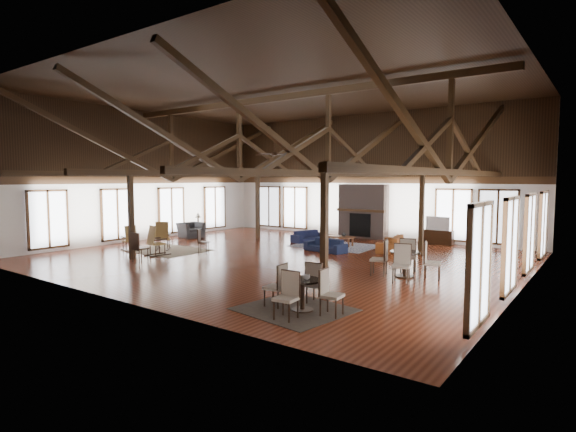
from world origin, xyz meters
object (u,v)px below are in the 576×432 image
Objects in this scene: sofa_orange at (390,243)px; cafe_table_near at (303,289)px; coffee_table at (341,237)px; armchair at (191,230)px; tv_console at (439,237)px; sofa_navy_front at (325,245)px; sofa_navy_left at (309,236)px; cafe_table_far at (405,259)px.

sofa_orange is 9.08m from cafe_table_near.
coffee_table is 1.03× the size of armchair.
sofa_orange is 3.14m from tv_console.
sofa_navy_front is 1.70m from coffee_table.
cafe_table_far reaches higher than sofa_navy_left.
cafe_table_near reaches higher than sofa_navy_left.
tv_console is (3.21, 3.07, -0.06)m from coffee_table.
armchair is at bearing -91.03° from sofa_orange.
cafe_table_near reaches higher than sofa_orange.
sofa_orange reaches higher than sofa_navy_left.
sofa_navy_front is 5.02m from cafe_table_far.
sofa_orange is at bearing 101.31° from cafe_table_near.
cafe_table_far is at bearing -91.52° from armchair.
cafe_table_near is 0.91× the size of cafe_table_far.
sofa_navy_front is 7.57m from armchair.
coffee_table is at bearing -65.71° from armchair.
sofa_orange is 1.80× the size of armchair.
sofa_orange is at bearing 51.90° from sofa_navy_front.
cafe_table_far is at bearing 15.26° from sofa_orange.
armchair is at bearing 148.46° from cafe_table_near.
armchair is at bearing -154.91° from tv_console.
sofa_navy_front is at bearing -75.02° from coffee_table.
sofa_orange reaches higher than coffee_table.
armchair is (-7.33, -1.87, 0.00)m from coffee_table.
coffee_table is at bearing 114.34° from cafe_table_near.
tv_console is at bearing -54.90° from armchair.
cafe_table_far is (0.54, 4.53, 0.04)m from cafe_table_near.
sofa_navy_left is 5.91m from armchair.
cafe_table_far reaches higher than tv_console.
coffee_table is 7.56m from armchair.
sofa_navy_left is 10.82m from cafe_table_near.
sofa_navy_left reaches higher than coffee_table.
sofa_navy_left is at bearing 122.53° from cafe_table_near.
cafe_table_near reaches higher than sofa_navy_front.
sofa_navy_left is (-2.07, 1.98, -0.00)m from sofa_navy_front.
sofa_navy_front is 1.02× the size of sofa_navy_left.
coffee_table is 0.56× the size of cafe_table_far.
armchair is 0.92× the size of tv_console.
cafe_table_near is at bearing -52.34° from sofa_navy_front.
armchair is at bearing -168.63° from sofa_navy_front.
tv_console is (10.54, 4.93, -0.06)m from armchair.
sofa_orange is at bearing -108.68° from tv_console.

